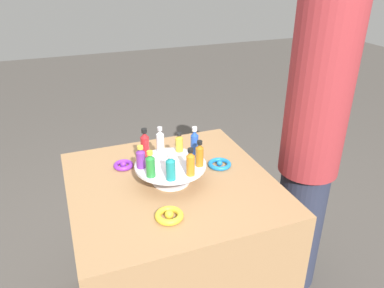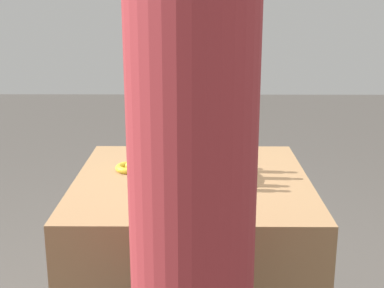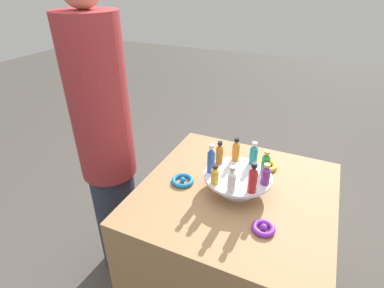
{
  "view_description": "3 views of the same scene",
  "coord_description": "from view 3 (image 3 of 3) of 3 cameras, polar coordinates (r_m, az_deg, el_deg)",
  "views": [
    {
      "loc": [
        1.26,
        -0.39,
        1.61
      ],
      "look_at": [
        -0.0,
        0.09,
        0.94
      ],
      "focal_mm": 35.0,
      "sensor_mm": 36.0,
      "label": 1
    },
    {
      "loc": [
        -0.01,
        1.79,
        1.41
      ],
      "look_at": [
        -0.0,
        0.21,
        0.97
      ],
      "focal_mm": 50.0,
      "sensor_mm": 36.0,
      "label": 2
    },
    {
      "loc": [
        -1.03,
        -0.25,
        1.62
      ],
      "look_at": [
        -0.0,
        0.21,
        0.97
      ],
      "focal_mm": 28.0,
      "sensor_mm": 36.0,
      "label": 3
    }
  ],
  "objects": [
    {
      "name": "ribbon_bow_purple",
      "position": [
        1.18,
        13.45,
        -15.32
      ],
      "size": [
        0.09,
        0.09,
        0.03
      ],
      "color": "purple",
      "rests_on": "party_table"
    },
    {
      "name": "bottle_amber",
      "position": [
        1.33,
        5.26,
        -1.8
      ],
      "size": [
        0.03,
        0.03,
        0.11
      ],
      "color": "#AD6B19",
      "rests_on": "display_stand"
    },
    {
      "name": "bottle_orange",
      "position": [
        1.36,
        8.37,
        -1.17
      ],
      "size": [
        0.03,
        0.03,
        0.11
      ],
      "color": "orange",
      "rests_on": "display_stand"
    },
    {
      "name": "person_figure",
      "position": [
        1.6,
        -15.97,
        -0.78
      ],
      "size": [
        0.28,
        0.28,
        1.65
      ],
      "rotation": [
        0.0,
        0.0,
        -1.56
      ],
      "color": "#282D42",
      "rests_on": "ground_plane"
    },
    {
      "name": "bottle_clear",
      "position": [
        1.17,
        7.57,
        -6.85
      ],
      "size": [
        0.03,
        0.03,
        0.11
      ],
      "color": "silver",
      "rests_on": "display_stand"
    },
    {
      "name": "bottle_red",
      "position": [
        1.18,
        11.51,
        -6.51
      ],
      "size": [
        0.04,
        0.04,
        0.13
      ],
      "color": "#B21E23",
      "rests_on": "display_stand"
    },
    {
      "name": "bottle_purple",
      "position": [
        1.24,
        13.88,
        -5.71
      ],
      "size": [
        0.04,
        0.04,
        0.09
      ],
      "color": "#702D93",
      "rests_on": "display_stand"
    },
    {
      "name": "ribbon_bow_blue",
      "position": [
        1.37,
        -1.8,
        -6.95
      ],
      "size": [
        0.1,
        0.1,
        0.03
      ],
      "color": "blue",
      "rests_on": "party_table"
    },
    {
      "name": "display_stand",
      "position": [
        1.31,
        8.66,
        -6.72
      ],
      "size": [
        0.29,
        0.29,
        0.08
      ],
      "color": "silver",
      "rests_on": "party_table"
    },
    {
      "name": "bottle_blue",
      "position": [
        1.27,
        3.65,
        -3.0
      ],
      "size": [
        0.03,
        0.03,
        0.13
      ],
      "color": "#234CAD",
      "rests_on": "display_stand"
    },
    {
      "name": "bottle_green",
      "position": [
        1.3,
        13.86,
        -3.5
      ],
      "size": [
        0.04,
        0.04,
        0.11
      ],
      "color": "#288438",
      "rests_on": "display_stand"
    },
    {
      "name": "party_table",
      "position": [
        1.62,
        7.39,
        -19.71
      ],
      "size": [
        0.83,
        0.83,
        0.79
      ],
      "color": "#9E754C",
      "rests_on": "ground_plane"
    },
    {
      "name": "ribbon_bow_gold",
      "position": [
        1.51,
        14.04,
        -3.99
      ],
      "size": [
        0.1,
        0.1,
        0.03
      ],
      "color": "gold",
      "rests_on": "party_table"
    },
    {
      "name": "bottle_gold",
      "position": [
        1.21,
        4.4,
        -5.89
      ],
      "size": [
        0.03,
        0.03,
        0.09
      ],
      "color": "gold",
      "rests_on": "display_stand"
    },
    {
      "name": "bottle_teal",
      "position": [
        1.35,
        11.65,
        -1.86
      ],
      "size": [
        0.04,
        0.04,
        0.11
      ],
      "color": "teal",
      "rests_on": "display_stand"
    }
  ]
}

